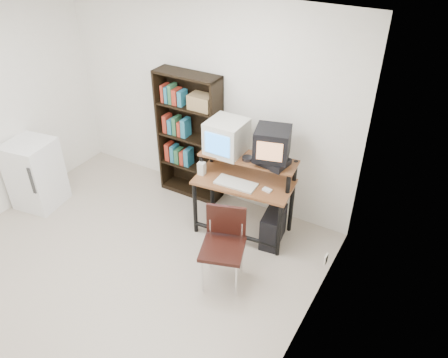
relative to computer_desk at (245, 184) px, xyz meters
The scene contains 18 objects.
floor 1.83m from the computer_desk, 120.53° to the right, with size 4.00×4.00×0.01m, color beige.
ceiling 2.56m from the computer_desk, 120.53° to the right, with size 4.00×4.00×0.01m, color white.
back_wall 1.19m from the computer_desk, 147.93° to the left, with size 4.00×0.01×2.60m, color white.
right_wall 1.95m from the computer_desk, 52.05° to the right, with size 0.01×4.00×2.60m, color white.
computer_desk is the anchor object (origin of this frame).
crt_monitor 0.58m from the computer_desk, 162.58° to the left, with size 0.41×0.42×0.39m.
vcr 0.44m from the computer_desk, 19.93° to the left, with size 0.36×0.26×0.08m, color black.
crt_tv 0.61m from the computer_desk, 23.76° to the left, with size 0.45×0.44×0.35m.
cd_spindle 0.32m from the computer_desk, 77.78° to the left, with size 0.12×0.12×0.05m, color #26262B.
keyboard 0.15m from the computer_desk, 108.25° to the right, with size 0.47×0.21×0.04m, color beige.
mousepad 0.33m from the computer_desk, 12.88° to the right, with size 0.22×0.18×0.01m, color black.
mouse 0.33m from the computer_desk, 12.63° to the right, with size 0.10×0.06×0.03m, color white.
desk_speaker 0.52m from the computer_desk, 163.50° to the right, with size 0.08×0.07×0.17m, color beige.
pc_tower 0.61m from the computer_desk, ahead, with size 0.20×0.45×0.42m, color black.
school_chair 0.83m from the computer_desk, 76.64° to the right, with size 0.55×0.55×0.86m.
bookshelf 1.09m from the computer_desk, 158.48° to the left, with size 0.85×0.29×1.69m.
mini_fridge 2.73m from the computer_desk, 161.80° to the right, with size 0.61×0.61×0.90m.
wall_outlet 1.23m from the computer_desk, 15.40° to the right, with size 0.02×0.08×0.12m, color beige.
Camera 1 is at (2.74, -2.23, 3.48)m, focal length 35.00 mm.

